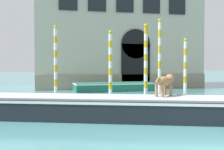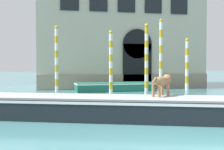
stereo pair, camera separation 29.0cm
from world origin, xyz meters
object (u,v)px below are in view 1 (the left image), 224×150
object	(u,v)px
mooring_pole_4	(110,63)
boat_foreground	(107,107)
dog_on_deck	(165,82)
mooring_pole_2	(160,55)
boat_moored_near_palazzo	(113,86)
mooring_pole_3	(146,59)
mooring_pole_1	(185,64)
mooring_pole_0	(56,59)

from	to	relation	value
mooring_pole_4	boat_foreground	bearing A→B (deg)	-103.59
dog_on_deck	mooring_pole_2	distance (m)	9.27
boat_moored_near_palazzo	mooring_pole_3	world-z (taller)	mooring_pole_3
mooring_pole_1	mooring_pole_2	world-z (taller)	mooring_pole_2
mooring_pole_3	mooring_pole_4	distance (m)	2.10
boat_foreground	mooring_pole_2	bearing A→B (deg)	78.44
boat_foreground	mooring_pole_0	size ratio (longest dim) A/B	2.27
boat_foreground	dog_on_deck	size ratio (longest dim) A/B	9.97
boat_foreground	mooring_pole_0	xyz separation A→B (m)	(-1.23, 8.80, 1.64)
dog_on_deck	mooring_pole_4	xyz separation A→B (m)	(-0.22, 7.24, 0.61)
boat_moored_near_palazzo	mooring_pole_1	size ratio (longest dim) A/B	1.49
mooring_pole_2	boat_foreground	bearing A→B (deg)	-121.65
boat_foreground	dog_on_deck	distance (m)	2.09
mooring_pole_3	mooring_pole_1	bearing A→B (deg)	33.02
dog_on_deck	mooring_pole_3	size ratio (longest dim) A/B	0.23
mooring_pole_1	mooring_pole_3	xyz separation A→B (m)	(-3.60, -2.34, 0.29)
boat_moored_near_palazzo	mooring_pole_4	world-z (taller)	mooring_pole_4
boat_moored_near_palazzo	mooring_pole_2	size ratio (longest dim) A/B	1.14
boat_foreground	mooring_pole_3	size ratio (longest dim) A/B	2.25
dog_on_deck	boat_moored_near_palazzo	xyz separation A→B (m)	(0.61, 10.02, -0.92)
mooring_pole_0	mooring_pole_1	bearing A→B (deg)	3.66
mooring_pole_0	boat_moored_near_palazzo	bearing A→B (deg)	13.71
dog_on_deck	mooring_pole_4	size ratio (longest dim) A/B	0.25
mooring_pole_0	mooring_pole_1	size ratio (longest dim) A/B	1.16
boat_foreground	mooring_pole_2	distance (m)	9.94
mooring_pole_2	mooring_pole_3	xyz separation A→B (m)	(-1.36, -1.30, -0.24)
mooring_pole_1	mooring_pole_4	distance (m)	6.19
boat_moored_near_palazzo	mooring_pole_1	world-z (taller)	mooring_pole_1
dog_on_deck	mooring_pole_2	bearing A→B (deg)	30.80
boat_foreground	mooring_pole_4	distance (m)	7.27
dog_on_deck	mooring_pole_4	world-z (taller)	mooring_pole_4
mooring_pole_4	mooring_pole_2	bearing A→B (deg)	21.87
boat_moored_near_palazzo	mooring_pole_2	bearing A→B (deg)	-30.87
mooring_pole_2	boat_moored_near_palazzo	bearing A→B (deg)	151.92
mooring_pole_0	boat_foreground	bearing A→B (deg)	-82.07
mooring_pole_0	mooring_pole_2	size ratio (longest dim) A/B	0.89
boat_foreground	mooring_pole_0	bearing A→B (deg)	118.03
mooring_pole_2	mooring_pole_1	bearing A→B (deg)	24.84
boat_foreground	mooring_pole_4	bearing A→B (deg)	96.50
mooring_pole_1	mooring_pole_3	size ratio (longest dim) A/B	0.86
mooring_pole_1	mooring_pole_4	bearing A→B (deg)	-156.94
mooring_pole_1	mooring_pole_4	world-z (taller)	mooring_pole_4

